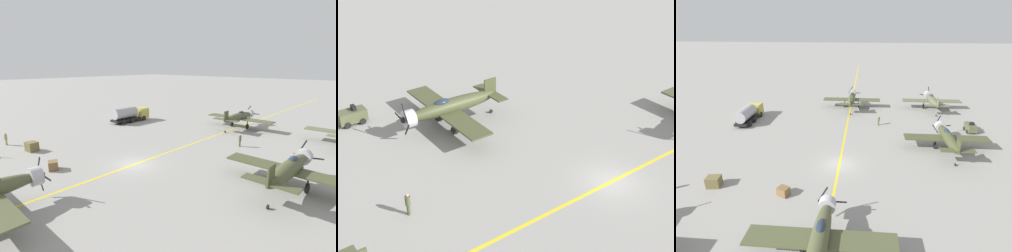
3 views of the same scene
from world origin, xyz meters
TOP-DOWN VIEW (x-y plane):
  - ground_plane at (0.00, 0.00)m, footprint 400.00×400.00m
  - taxiway_stripe at (0.00, 0.00)m, footprint 0.30×160.00m
  - airplane_mid_right at (14.97, 5.43)m, footprint 12.00×9.98m
  - airplane_far_center at (0.25, 24.05)m, footprint 12.00×9.98m
  - fuel_tanker at (-18.25, 14.49)m, footprint 2.67×8.00m
  - ground_crew_walking at (5.62, 14.20)m, footprint 0.38×0.38m
  - ground_crew_inspecting at (-19.03, -7.38)m, footprint 0.38×0.38m
  - supply_crate_by_tanker at (-13.63, -5.97)m, footprint 1.61×1.40m
  - supply_crate_mid_lane at (-5.32, -6.93)m, footprint 1.44×1.33m

SIDE VIEW (x-z plane):
  - ground_plane at x=0.00m, z-range 0.00..0.00m
  - taxiway_stripe at x=0.00m, z-range 0.00..0.01m
  - supply_crate_mid_lane at x=-5.32m, z-range 0.00..0.96m
  - supply_crate_by_tanker at x=-13.63m, z-range 0.00..1.22m
  - ground_crew_walking at x=5.62m, z-range 0.08..1.84m
  - ground_crew_inspecting at x=-19.03m, z-range 0.08..1.85m
  - fuel_tanker at x=-18.25m, z-range 0.02..3.00m
  - airplane_mid_right at x=14.97m, z-range 0.17..3.85m
  - airplane_far_center at x=0.25m, z-range 0.19..3.84m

